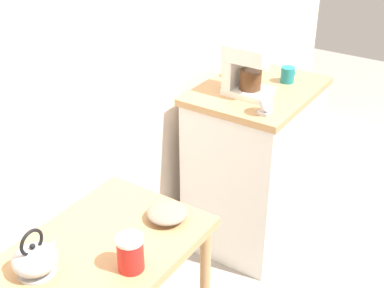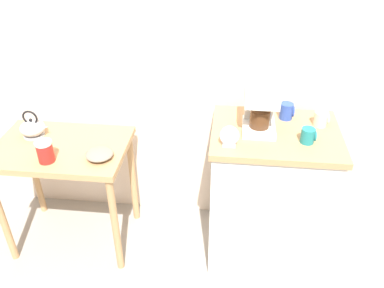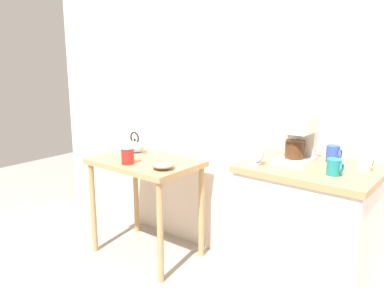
{
  "view_description": "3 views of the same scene",
  "coord_description": "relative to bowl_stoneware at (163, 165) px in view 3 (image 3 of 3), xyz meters",
  "views": [
    {
      "loc": [
        -1.7,
        -1.06,
        2.01
      ],
      "look_at": [
        -0.06,
        0.02,
        0.92
      ],
      "focal_mm": 49.7,
      "sensor_mm": 36.0,
      "label": 1
    },
    {
      "loc": [
        0.35,
        -1.89,
        2.1
      ],
      "look_at": [
        0.15,
        -0.05,
        0.88
      ],
      "focal_mm": 37.64,
      "sensor_mm": 36.0,
      "label": 2
    },
    {
      "loc": [
        1.37,
        -1.97,
        1.51
      ],
      "look_at": [
        -0.15,
        -0.05,
        0.97
      ],
      "focal_mm": 36.33,
      "sensor_mm": 36.0,
      "label": 3
    }
  ],
  "objects": [
    {
      "name": "teakettle",
      "position": [
        -0.48,
        0.19,
        0.03
      ],
      "size": [
        0.19,
        0.15,
        0.18
      ],
      "color": "#B2B5BA",
      "rests_on": "wooden_table"
    },
    {
      "name": "mug_dark_teal",
      "position": [
        1.14,
        0.04,
        0.18
      ],
      "size": [
        0.08,
        0.07,
        0.08
      ],
      "color": "teal",
      "rests_on": "kitchen_counter"
    },
    {
      "name": "mug_small_cream",
      "position": [
        1.24,
        0.22,
        0.18
      ],
      "size": [
        0.08,
        0.08,
        0.08
      ],
      "color": "beige",
      "rests_on": "kitchen_counter"
    },
    {
      "name": "wooden_table",
      "position": [
        -0.28,
        0.1,
        -0.14
      ],
      "size": [
        0.8,
        0.54,
        0.76
      ],
      "color": "tan",
      "rests_on": "ground_plane"
    },
    {
      "name": "canister_enamel",
      "position": [
        -0.29,
        -0.06,
        0.04
      ],
      "size": [
        0.09,
        0.09,
        0.13
      ],
      "color": "red",
      "rests_on": "wooden_table"
    },
    {
      "name": "back_wall",
      "position": [
        0.48,
        0.52,
        0.61
      ],
      "size": [
        4.4,
        0.1,
        2.8
      ],
      "primitive_type": "cube",
      "color": "beige",
      "rests_on": "ground_plane"
    },
    {
      "name": "mug_blue",
      "position": [
        1.05,
        0.28,
        0.19
      ],
      "size": [
        0.08,
        0.07,
        0.1
      ],
      "color": "#2D4CAD",
      "rests_on": "kitchen_counter"
    },
    {
      "name": "bowl_stoneware",
      "position": [
        0.0,
        0.0,
        0.0
      ],
      "size": [
        0.16,
        0.16,
        0.05
      ],
      "color": "gray",
      "rests_on": "wooden_table"
    },
    {
      "name": "coffee_maker",
      "position": [
        0.89,
        0.16,
        0.28
      ],
      "size": [
        0.18,
        0.22,
        0.26
      ],
      "color": "white",
      "rests_on": "kitchen_counter"
    },
    {
      "name": "kitchen_counter",
      "position": [
        0.99,
        0.13,
        -0.33
      ],
      "size": [
        0.71,
        0.55,
        0.93
      ],
      "color": "white",
      "rests_on": "ground_plane"
    },
    {
      "name": "ground_plane",
      "position": [
        0.38,
        0.08,
        -0.79
      ],
      "size": [
        8.0,
        8.0,
        0.0
      ],
      "primitive_type": "plane",
      "color": "gray"
    },
    {
      "name": "table_clock",
      "position": [
        0.73,
        -0.04,
        0.19
      ],
      "size": [
        0.1,
        0.05,
        0.11
      ],
      "color": "#B2B5BA",
      "rests_on": "kitchen_counter"
    }
  ]
}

